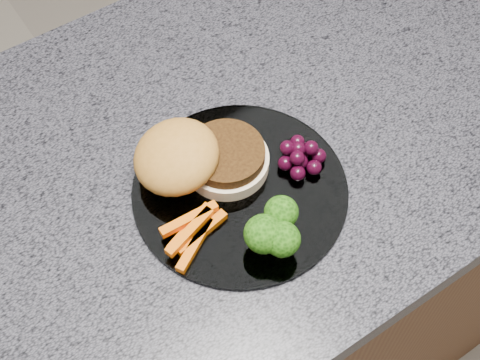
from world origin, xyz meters
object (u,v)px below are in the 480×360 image
at_px(plate, 240,190).
at_px(grape_bunch, 300,156).
at_px(burger, 194,159).
at_px(island_cabinet, 254,274).

distance_m(plate, grape_bunch, 0.08).
bearing_deg(burger, island_cabinet, 29.78).
xyz_separation_m(burger, grape_bunch, (0.11, -0.06, -0.01)).
distance_m(island_cabinet, plate, 0.49).
bearing_deg(island_cabinet, burger, -168.02).
xyz_separation_m(island_cabinet, burger, (-0.11, -0.02, 0.50)).
xyz_separation_m(plate, grape_bunch, (0.08, -0.01, 0.02)).
distance_m(island_cabinet, grape_bunch, 0.50).
bearing_deg(plate, grape_bunch, -6.11).
height_order(island_cabinet, plate, plate).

